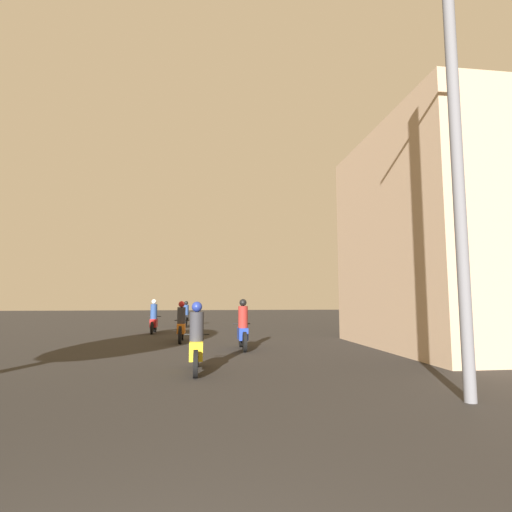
% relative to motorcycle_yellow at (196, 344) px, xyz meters
% --- Properties ---
extents(motorcycle_yellow, '(0.60, 1.97, 1.61)m').
position_rel_motorcycle_yellow_xyz_m(motorcycle_yellow, '(0.00, 0.00, 0.00)').
color(motorcycle_yellow, black).
rests_on(motorcycle_yellow, ground_plane).
extents(motorcycle_blue, '(0.60, 2.03, 1.67)m').
position_rel_motorcycle_yellow_xyz_m(motorcycle_blue, '(1.46, 3.99, 0.03)').
color(motorcycle_blue, black).
rests_on(motorcycle_blue, ground_plane).
extents(motorcycle_orange, '(0.60, 2.16, 1.59)m').
position_rel_motorcycle_yellow_xyz_m(motorcycle_orange, '(-0.71, 6.64, -0.00)').
color(motorcycle_orange, black).
rests_on(motorcycle_orange, ground_plane).
extents(motorcycle_red, '(0.60, 1.86, 1.66)m').
position_rel_motorcycle_yellow_xyz_m(motorcycle_red, '(-2.28, 10.82, 0.03)').
color(motorcycle_red, black).
rests_on(motorcycle_red, ground_plane).
extents(motorcycle_black, '(0.60, 1.90, 1.55)m').
position_rel_motorcycle_yellow_xyz_m(motorcycle_black, '(-0.93, 15.73, -0.01)').
color(motorcycle_black, black).
rests_on(motorcycle_black, ground_plane).
extents(building_right_near, '(5.01, 7.82, 7.52)m').
position_rel_motorcycle_yellow_xyz_m(building_right_near, '(8.42, 3.29, 3.13)').
color(building_right_near, tan).
rests_on(building_right_near, ground_plane).
extents(utility_pole_near, '(1.60, 0.20, 8.33)m').
position_rel_motorcycle_yellow_xyz_m(utility_pole_near, '(4.47, -3.28, 3.70)').
color(utility_pole_near, slate).
rests_on(utility_pole_near, ground_plane).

